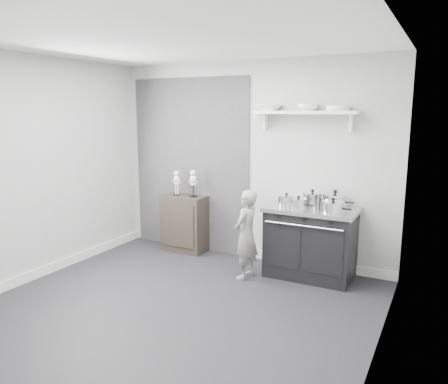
# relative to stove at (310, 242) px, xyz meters

# --- Properties ---
(ground) EXTENTS (4.00, 4.00, 0.00)m
(ground) POSITION_rel_stove_xyz_m (-0.99, -1.48, -0.44)
(ground) COLOR black
(ground) RESTS_ON ground
(room_shell) EXTENTS (4.02, 3.62, 2.71)m
(room_shell) POSITION_rel_stove_xyz_m (-1.07, -1.33, 1.19)
(room_shell) COLOR #A3A3A1
(room_shell) RESTS_ON ground
(wall_shelf) EXTENTS (1.30, 0.26, 0.24)m
(wall_shelf) POSITION_rel_stove_xyz_m (-0.19, 0.20, 1.56)
(wall_shelf) COLOR white
(wall_shelf) RESTS_ON room_shell
(stove) EXTENTS (1.10, 0.69, 0.88)m
(stove) POSITION_rel_stove_xyz_m (0.00, 0.00, 0.00)
(stove) COLOR black
(stove) RESTS_ON ground
(side_cabinet) EXTENTS (0.63, 0.37, 0.82)m
(side_cabinet) POSITION_rel_stove_xyz_m (-1.93, 0.13, -0.03)
(side_cabinet) COLOR black
(side_cabinet) RESTS_ON ground
(child) EXTENTS (0.30, 0.43, 1.11)m
(child) POSITION_rel_stove_xyz_m (-0.69, -0.42, 0.11)
(child) COLOR gray
(child) RESTS_ON ground
(pot_front_left) EXTENTS (0.29, 0.20, 0.17)m
(pot_front_left) POSITION_rel_stove_xyz_m (-0.29, -0.10, 0.51)
(pot_front_left) COLOR silver
(pot_front_left) RESTS_ON stove
(pot_back_left) EXTENTS (0.33, 0.25, 0.20)m
(pot_back_left) POSITION_rel_stove_xyz_m (-0.03, 0.13, 0.52)
(pot_back_left) COLOR silver
(pot_back_left) RESTS_ON stove
(pot_back_right) EXTENTS (0.38, 0.29, 0.22)m
(pot_back_right) POSITION_rel_stove_xyz_m (0.25, 0.11, 0.52)
(pot_back_right) COLOR silver
(pot_back_right) RESTS_ON stove
(pot_front_right) EXTENTS (0.35, 0.26, 0.18)m
(pot_front_right) POSITION_rel_stove_xyz_m (0.29, -0.17, 0.51)
(pot_front_right) COLOR silver
(pot_front_right) RESTS_ON stove
(pot_front_center) EXTENTS (0.29, 0.20, 0.16)m
(pot_front_center) POSITION_rel_stove_xyz_m (-0.12, -0.16, 0.50)
(pot_front_center) COLOR silver
(pot_front_center) RESTS_ON stove
(skeleton_full) EXTENTS (0.12, 0.07, 0.41)m
(skeleton_full) POSITION_rel_stove_xyz_m (-2.06, 0.13, 0.59)
(skeleton_full) COLOR beige
(skeleton_full) RESTS_ON side_cabinet
(skeleton_torso) EXTENTS (0.13, 0.08, 0.45)m
(skeleton_torso) POSITION_rel_stove_xyz_m (-1.78, 0.13, 0.60)
(skeleton_torso) COLOR beige
(skeleton_torso) RESTS_ON side_cabinet
(bowl_large) EXTENTS (0.32, 0.32, 0.08)m
(bowl_large) POSITION_rel_stove_xyz_m (-0.66, 0.19, 1.64)
(bowl_large) COLOR white
(bowl_large) RESTS_ON wall_shelf
(bowl_small) EXTENTS (0.26, 0.26, 0.08)m
(bowl_small) POSITION_rel_stove_xyz_m (-0.15, 0.19, 1.64)
(bowl_small) COLOR white
(bowl_small) RESTS_ON wall_shelf
(plate_stack) EXTENTS (0.28, 0.28, 0.06)m
(plate_stack) POSITION_rel_stove_xyz_m (0.21, 0.19, 1.63)
(plate_stack) COLOR white
(plate_stack) RESTS_ON wall_shelf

